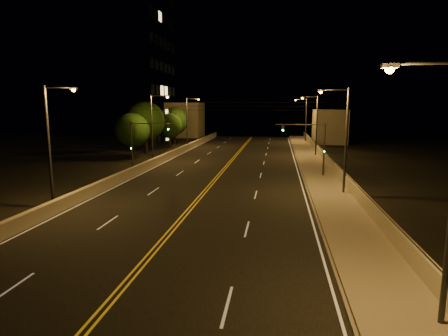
# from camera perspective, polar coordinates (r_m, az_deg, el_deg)

# --- Properties ---
(ground) EXTENTS (160.00, 160.00, 0.00)m
(ground) POSITION_cam_1_polar(r_m,az_deg,el_deg) (15.02, -18.92, -20.87)
(ground) COLOR black
(ground) RESTS_ON ground
(road) EXTENTS (18.00, 120.00, 0.02)m
(road) POSITION_cam_1_polar(r_m,az_deg,el_deg) (32.91, -2.96, -3.63)
(road) COLOR black
(road) RESTS_ON ground
(sidewalk) EXTENTS (3.60, 120.00, 0.30)m
(sidewalk) POSITION_cam_1_polar(r_m,az_deg,el_deg) (32.60, 16.06, -3.87)
(sidewalk) COLOR slate
(sidewalk) RESTS_ON ground
(curb) EXTENTS (0.14, 120.00, 0.15)m
(curb) POSITION_cam_1_polar(r_m,az_deg,el_deg) (32.41, 12.77, -3.94)
(curb) COLOR slate
(curb) RESTS_ON ground
(parapet_wall) EXTENTS (0.30, 120.00, 1.00)m
(parapet_wall) POSITION_cam_1_polar(r_m,az_deg,el_deg) (32.73, 18.97, -2.80)
(parapet_wall) COLOR gray
(parapet_wall) RESTS_ON sidewalk
(jersey_barrier) EXTENTS (0.45, 120.00, 0.97)m
(jersey_barrier) POSITION_cam_1_polar(r_m,az_deg,el_deg) (35.65, -17.38, -2.25)
(jersey_barrier) COLOR gray
(jersey_barrier) RESTS_ON ground
(distant_building_right) EXTENTS (6.00, 10.00, 6.67)m
(distant_building_right) POSITION_cam_1_polar(r_m,az_deg,el_deg) (79.01, 15.75, 6.13)
(distant_building_right) COLOR gray
(distant_building_right) RESTS_ON ground
(distant_building_left) EXTENTS (8.00, 8.00, 8.22)m
(distant_building_left) POSITION_cam_1_polar(r_m,az_deg,el_deg) (91.42, -5.93, 7.32)
(distant_building_left) COLOR gray
(distant_building_left) RESTS_ON ground
(parapet_rail) EXTENTS (0.06, 120.00, 0.06)m
(parapet_rail) POSITION_cam_1_polar(r_m,az_deg,el_deg) (32.63, 19.02, -1.89)
(parapet_rail) COLOR black
(parapet_rail) RESTS_ON parapet_wall
(lane_markings) EXTENTS (17.32, 116.00, 0.00)m
(lane_markings) POSITION_cam_1_polar(r_m,az_deg,el_deg) (32.84, -2.98, -3.64)
(lane_markings) COLOR silver
(lane_markings) RESTS_ON road
(streetlight_0) EXTENTS (2.55, 0.28, 8.89)m
(streetlight_0) POSITION_cam_1_polar(r_m,az_deg,el_deg) (13.68, 30.71, -1.61)
(streetlight_0) COLOR #2D2D33
(streetlight_0) RESTS_ON ground
(streetlight_1) EXTENTS (2.55, 0.28, 8.89)m
(streetlight_1) POSITION_cam_1_polar(r_m,az_deg,el_deg) (32.21, 17.67, 4.91)
(streetlight_1) COLOR #2D2D33
(streetlight_1) RESTS_ON ground
(streetlight_2) EXTENTS (2.55, 0.28, 8.89)m
(streetlight_2) POSITION_cam_1_polar(r_m,az_deg,el_deg) (56.30, 13.67, 6.86)
(streetlight_2) COLOR #2D2D33
(streetlight_2) RESTS_ON ground
(streetlight_3) EXTENTS (2.55, 0.28, 8.89)m
(streetlight_3) POSITION_cam_1_polar(r_m,az_deg,el_deg) (78.08, 12.19, 7.57)
(streetlight_3) COLOR #2D2D33
(streetlight_3) RESTS_ON ground
(streetlight_4) EXTENTS (2.55, 0.28, 8.89)m
(streetlight_4) POSITION_cam_1_polar(r_m,az_deg,el_deg) (29.79, -24.75, 4.15)
(streetlight_4) COLOR #2D2D33
(streetlight_4) RESTS_ON ground
(streetlight_5) EXTENTS (2.55, 0.28, 8.89)m
(streetlight_5) POSITION_cam_1_polar(r_m,az_deg,el_deg) (50.19, -10.66, 6.67)
(streetlight_5) COLOR #2D2D33
(streetlight_5) RESTS_ON ground
(streetlight_6) EXTENTS (2.55, 0.28, 8.89)m
(streetlight_6) POSITION_cam_1_polar(r_m,az_deg,el_deg) (68.70, -5.45, 7.50)
(streetlight_6) COLOR #2D2D33
(streetlight_6) RESTS_ON ground
(traffic_signal_right) EXTENTS (5.11, 0.31, 5.74)m
(traffic_signal_right) POSITION_cam_1_polar(r_m,az_deg,el_deg) (39.80, 13.55, 3.73)
(traffic_signal_right) COLOR #2D2D33
(traffic_signal_right) RESTS_ON ground
(traffic_signal_left) EXTENTS (5.11, 0.31, 5.74)m
(traffic_signal_left) POSITION_cam_1_polar(r_m,az_deg,el_deg) (42.37, -12.60, 4.10)
(traffic_signal_left) COLOR #2D2D33
(traffic_signal_left) RESTS_ON ground
(overhead_wires) EXTENTS (22.00, 0.03, 0.83)m
(overhead_wires) POSITION_cam_1_polar(r_m,az_deg,el_deg) (41.41, -0.47, 9.39)
(overhead_wires) COLOR black
(building_tower) EXTENTS (24.00, 15.00, 33.35)m
(building_tower) POSITION_cam_1_polar(r_m,az_deg,el_deg) (72.48, -18.71, 15.84)
(building_tower) COLOR gray
(building_tower) RESTS_ON ground
(tree_0) EXTENTS (4.78, 4.78, 6.48)m
(tree_0) POSITION_cam_1_polar(r_m,az_deg,el_deg) (53.67, -13.83, 5.59)
(tree_0) COLOR black
(tree_0) RESTS_ON ground
(tree_1) EXTENTS (5.99, 5.99, 8.11)m
(tree_1) POSITION_cam_1_polar(r_m,az_deg,el_deg) (60.26, -11.87, 7.04)
(tree_1) COLOR black
(tree_1) RESTS_ON ground
(tree_2) EXTENTS (4.54, 4.54, 6.16)m
(tree_2) POSITION_cam_1_polar(r_m,az_deg,el_deg) (68.46, -8.28, 6.37)
(tree_2) COLOR black
(tree_2) RESTS_ON ground
(tree_3) EXTENTS (5.30, 5.30, 7.19)m
(tree_3) POSITION_cam_1_polar(r_m,az_deg,el_deg) (73.81, -7.62, 7.12)
(tree_3) COLOR black
(tree_3) RESTS_ON ground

